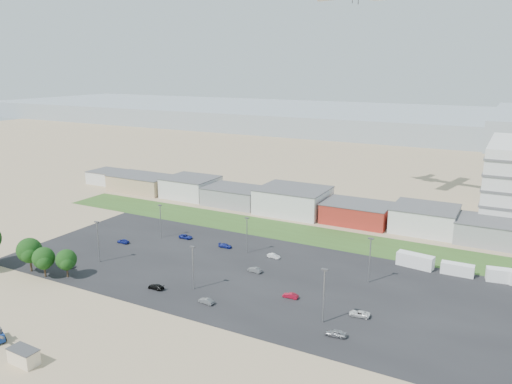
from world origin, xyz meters
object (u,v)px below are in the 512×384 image
Objects in this scene: box_trailer_a at (415,261)px; parked_car_0 at (359,314)px; parked_car_5 at (123,241)px; parked_car_7 at (255,270)px; parked_car_6 at (225,246)px; parked_car_1 at (290,296)px; parked_car_3 at (156,287)px; parked_car_10 at (68,264)px; parked_car_13 at (206,301)px; parked_car_11 at (274,256)px; portable_shed at (24,356)px; parked_car_2 at (336,333)px; parked_car_9 at (186,237)px.

box_trailer_a is 2.14× the size of parked_car_0.
parked_car_5 reaches higher than parked_car_0.
parked_car_7 reaches higher than parked_car_0.
parked_car_0 is 1.08× the size of parked_car_6.
box_trailer_a reaches higher than parked_car_7.
parked_car_3 is at bearing -72.60° from parked_car_1.
parked_car_10 reaches higher than parked_car_13.
parked_car_11 is at bearing 103.79° from parked_car_5.
box_trailer_a is 61.66m from parked_car_3.
parked_car_1 is at bearing 57.68° from portable_shed.
parked_car_0 is 1.13× the size of parked_car_7.
parked_car_3 reaches higher than parked_car_6.
parked_car_5 is at bearing -104.63° from parked_car_0.
parked_car_0 is at bearing 163.58° from parked_car_2.
box_trailer_a is at bearing -68.02° from parked_car_11.
parked_car_1 is 22.62m from parked_car_11.
parked_car_2 is 1.10× the size of parked_car_13.
parked_car_2 reaches higher than parked_car_6.
box_trailer_a reaches higher than parked_car_3.
portable_shed is 1.50× the size of parked_car_5.
parked_car_0 is (-4.64, -30.39, -1.06)m from box_trailer_a.
portable_shed is 1.48× the size of parked_car_7.
parked_car_2 reaches higher than parked_car_1.
portable_shed is 61.35m from parked_car_6.
parked_car_1 is 45.99m from parked_car_9.
parked_car_10 reaches higher than parked_car_5.
parked_car_10 is at bearing -96.89° from parked_car_2.
parked_car_10 is at bearing 155.83° from parked_car_9.
parked_car_0 is at bearing 102.42° from parked_car_3.
parked_car_10 is 50.41m from parked_car_11.
parked_car_10 reaches higher than parked_car_9.
parked_car_11 is (28.39, -1.53, -0.01)m from parked_car_9.
parked_car_5 is at bearing -101.48° from parked_car_1.
parked_car_5 reaches higher than parked_car_7.
parked_car_7 reaches higher than parked_car_3.
portable_shed is at bearing -10.66° from parked_car_7.
box_trailer_a is 30.76m from parked_car_0.
parked_car_13 is (14.44, 31.85, -0.77)m from portable_shed.
parked_car_1 is at bearing 110.23° from parked_car_3.
parked_car_0 reaches higher than parked_car_6.
parked_car_0 reaches higher than parked_car_11.
box_trailer_a reaches higher than parked_car_6.
parked_car_1 is 0.83× the size of parked_car_9.
parked_car_2 reaches higher than parked_car_3.
box_trailer_a is at bearing 164.63° from parked_car_0.
parked_car_13 is (13.55, -29.49, 0.03)m from parked_car_6.
parked_car_9 is at bearing -132.14° from parked_car_13.
parked_car_0 is 9.39m from parked_car_2.
parked_car_5 is 28.47m from parked_car_6.
parked_car_3 is 1.15× the size of parked_car_11.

